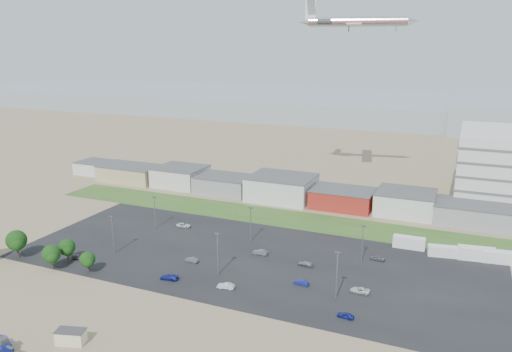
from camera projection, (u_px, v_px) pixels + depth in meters
The scene contains 33 objects.
ground at pixel (195, 289), 110.62m from camera, with size 700.00×700.00×0.00m, color #8B7858.
parking_lot at pixel (252, 258), 126.47m from camera, with size 120.00×50.00×0.01m, color black.
grass_strip at pixel (278, 217), 156.82m from camera, with size 160.00×16.00×0.02m, color #2A5620.
hills_backdrop at pixel (453, 112), 374.09m from camera, with size 700.00×200.00×9.00m, color gray, non-canonical shape.
building_row at pixel (253, 184), 179.21m from camera, with size 170.00×20.00×8.00m, color silver, non-canonical shape.
portable_shed at pixel (71, 337), 89.91m from camera, with size 5.28×2.74×2.66m, color beige, non-canonical shape.
telehandler at pixel (2, 344), 87.63m from camera, with size 7.08×2.36×2.95m, color navy, non-canonical shape.
box_trailer_a at pixel (409, 242), 132.59m from camera, with size 8.24×2.58×3.09m, color silver, non-canonical shape.
box_trailer_b at pixel (443, 251), 127.35m from camera, with size 7.38×2.31×2.77m, color silver, non-canonical shape.
box_trailer_c at pixel (476, 254), 125.18m from camera, with size 8.79×2.75×3.30m, color silver, non-canonical shape.
box_trailer_d at pixel (499, 257), 123.56m from camera, with size 8.10×2.53×3.04m, color silver, non-canonical shape.
tree_left at pixel (17, 242), 125.90m from camera, with size 5.50×5.50×8.24m, color black, non-canonical shape.
tree_mid at pixel (51, 256), 119.36m from camera, with size 4.68×4.68×7.03m, color black, non-canonical shape.
tree_right at pixel (67, 249), 123.86m from camera, with size 4.43×4.43×6.64m, color black, non-canonical shape.
tree_near at pixel (88, 261), 117.83m from camera, with size 3.94×3.94×5.91m, color black, non-canonical shape.
lightpole_front_l at pixel (113, 235), 128.20m from camera, with size 1.20×0.50×10.16m, color slate, non-canonical shape.
lightpole_front_m at pixel (218, 254), 115.99m from camera, with size 1.22×0.51×10.37m, color slate, non-canonical shape.
lightpole_front_r at pixel (337, 276), 104.89m from camera, with size 1.26×0.52×10.69m, color slate, non-canonical shape.
lightpole_back_l at pixel (155, 213), 146.24m from camera, with size 1.14×0.48×9.69m, color slate, non-canonical shape.
lightpole_back_m at pixel (251, 224), 136.51m from camera, with size 1.14×0.48×9.72m, color slate, non-canonical shape.
lightpole_back_r at pixel (362, 244), 123.18m from camera, with size 1.13×0.47×9.62m, color slate, non-canonical shape.
airliner at pixel (357, 22), 174.96m from camera, with size 41.71×28.44×12.32m, color silver, non-canonical shape.
parked_car_0 at pixel (360, 290), 108.66m from camera, with size 1.94×4.21×1.17m, color silver.
parked_car_1 at pixel (301, 282), 112.28m from camera, with size 1.23×3.54×1.17m, color navy.
parked_car_2 at pixel (345, 315), 98.58m from camera, with size 1.36×3.38×1.15m, color navy.
parked_car_3 at pixel (169, 277), 114.77m from camera, with size 1.77×4.35×1.26m, color navy.
parked_car_4 at pixel (192, 260), 124.18m from camera, with size 1.25×3.58×1.18m, color #595B5E.
parked_car_7 at pixel (260, 252), 128.59m from camera, with size 1.38×3.97×1.31m, color #595B5E.
parked_car_8 at pixel (378, 258), 125.12m from camera, with size 1.44×3.57×1.22m, color #595B5E.
parked_car_9 at pixel (184, 225), 148.10m from camera, with size 1.96×4.26×1.18m, color silver.
parked_car_10 at pixel (79, 257), 125.81m from camera, with size 1.56×3.83×1.11m, color #595B5E.
parked_car_12 at pixel (305, 264), 122.00m from camera, with size 1.61×3.95×1.15m, color #A5A5AA.
parked_car_13 at pixel (226, 286), 110.51m from camera, with size 1.36×3.90×1.28m, color silver.
Camera 1 is at (52.31, -87.14, 52.11)m, focal length 35.00 mm.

